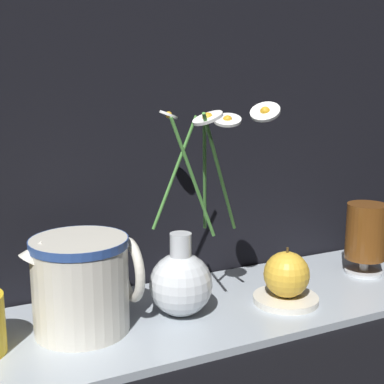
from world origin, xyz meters
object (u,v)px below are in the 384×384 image
(orange_fruit, at_px, (287,274))
(vase_with_flowers, at_px, (182,275))
(tea_glass, at_px, (366,234))
(ceramic_pitcher, at_px, (82,280))

(orange_fruit, bearing_deg, vase_with_flowers, 169.96)
(vase_with_flowers, relative_size, tea_glass, 2.45)
(ceramic_pitcher, bearing_deg, tea_glass, 0.04)
(ceramic_pitcher, distance_m, orange_fruit, 0.33)
(ceramic_pitcher, height_order, tea_glass, ceramic_pitcher)
(vase_with_flowers, distance_m, orange_fruit, 0.17)
(vase_with_flowers, distance_m, tea_glass, 0.38)
(orange_fruit, bearing_deg, tea_glass, 12.51)
(tea_glass, xyz_separation_m, orange_fruit, (-0.21, -0.05, -0.03))
(vase_with_flowers, xyz_separation_m, ceramic_pitcher, (-0.15, 0.02, 0.01))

